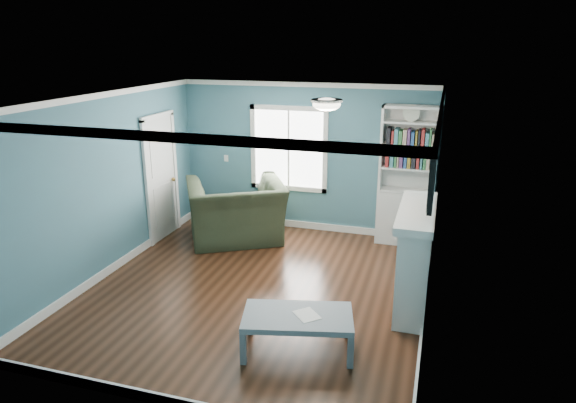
# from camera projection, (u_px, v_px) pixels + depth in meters

# --- Properties ---
(floor) EXTENTS (5.00, 5.00, 0.00)m
(floor) POSITION_uv_depth(u_px,v_px,m) (257.00, 288.00, 7.09)
(floor) COLOR black
(floor) RESTS_ON ground
(room_walls) EXTENTS (5.00, 5.00, 5.00)m
(room_walls) POSITION_uv_depth(u_px,v_px,m) (255.00, 178.00, 6.61)
(room_walls) COLOR #406A79
(room_walls) RESTS_ON ground
(trim) EXTENTS (4.50, 5.00, 2.60)m
(trim) POSITION_uv_depth(u_px,v_px,m) (256.00, 203.00, 6.71)
(trim) COLOR white
(trim) RESTS_ON ground
(window) EXTENTS (1.40, 0.06, 1.50)m
(window) POSITION_uv_depth(u_px,v_px,m) (289.00, 149.00, 9.00)
(window) COLOR white
(window) RESTS_ON room_walls
(bookshelf) EXTENTS (0.90, 0.35, 2.31)m
(bookshelf) POSITION_uv_depth(u_px,v_px,m) (406.00, 190.00, 8.41)
(bookshelf) COLOR silver
(bookshelf) RESTS_ON ground
(fireplace) EXTENTS (0.44, 1.58, 1.30)m
(fireplace) POSITION_uv_depth(u_px,v_px,m) (416.00, 258.00, 6.50)
(fireplace) COLOR black
(fireplace) RESTS_ON ground
(tv) EXTENTS (0.06, 1.10, 0.65)m
(tv) POSITION_uv_depth(u_px,v_px,m) (433.00, 176.00, 6.13)
(tv) COLOR black
(tv) RESTS_ON fireplace
(door) EXTENTS (0.12, 0.98, 2.17)m
(door) POSITION_uv_depth(u_px,v_px,m) (161.00, 176.00, 8.66)
(door) COLOR silver
(door) RESTS_ON ground
(ceiling_fixture) EXTENTS (0.38, 0.38, 0.15)m
(ceiling_fixture) POSITION_uv_depth(u_px,v_px,m) (327.00, 104.00, 6.16)
(ceiling_fixture) COLOR white
(ceiling_fixture) RESTS_ON room_walls
(light_switch) EXTENTS (0.08, 0.01, 0.12)m
(light_switch) POSITION_uv_depth(u_px,v_px,m) (226.00, 158.00, 9.41)
(light_switch) COLOR white
(light_switch) RESTS_ON room_walls
(recliner) EXTENTS (1.86, 1.66, 1.37)m
(recliner) POSITION_uv_depth(u_px,v_px,m) (236.00, 202.00, 8.61)
(recliner) COLOR black
(recliner) RESTS_ON ground
(coffee_table) EXTENTS (1.31, 0.91, 0.43)m
(coffee_table) POSITION_uv_depth(u_px,v_px,m) (298.00, 319.00, 5.58)
(coffee_table) COLOR #555D66
(coffee_table) RESTS_ON ground
(paper_sheet) EXTENTS (0.36, 0.36, 0.00)m
(paper_sheet) POSITION_uv_depth(u_px,v_px,m) (307.00, 315.00, 5.56)
(paper_sheet) COLOR white
(paper_sheet) RESTS_ON coffee_table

